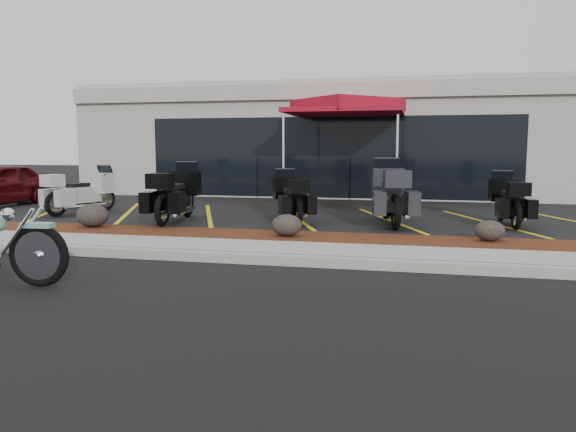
% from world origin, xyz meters
% --- Properties ---
extents(ground, '(90.00, 90.00, 0.00)m').
position_xyz_m(ground, '(0.00, 0.00, 0.00)').
color(ground, black).
rests_on(ground, ground).
extents(curb, '(24.00, 0.25, 0.15)m').
position_xyz_m(curb, '(0.00, 0.90, 0.07)').
color(curb, gray).
rests_on(curb, ground).
extents(sidewalk, '(24.00, 1.20, 0.15)m').
position_xyz_m(sidewalk, '(0.00, 1.60, 0.07)').
color(sidewalk, gray).
rests_on(sidewalk, ground).
extents(mulch_bed, '(24.00, 1.20, 0.16)m').
position_xyz_m(mulch_bed, '(0.00, 2.80, 0.08)').
color(mulch_bed, '#36120C').
rests_on(mulch_bed, ground).
extents(upper_lot, '(26.00, 9.60, 0.15)m').
position_xyz_m(upper_lot, '(0.00, 8.20, 0.07)').
color(upper_lot, black).
rests_on(upper_lot, ground).
extents(dealership_building, '(18.00, 8.16, 4.00)m').
position_xyz_m(dealership_building, '(0.00, 14.47, 2.01)').
color(dealership_building, gray).
rests_on(dealership_building, ground).
extents(boulder_left, '(0.69, 0.58, 0.49)m').
position_xyz_m(boulder_left, '(-3.79, 2.99, 0.41)').
color(boulder_left, black).
rests_on(boulder_left, mulch_bed).
extents(boulder_mid, '(0.58, 0.49, 0.41)m').
position_xyz_m(boulder_mid, '(0.46, 2.69, 0.37)').
color(boulder_mid, black).
rests_on(boulder_mid, mulch_bed).
extents(boulder_right, '(0.52, 0.44, 0.37)m').
position_xyz_m(boulder_right, '(4.11, 2.96, 0.35)').
color(boulder_right, black).
rests_on(boulder_right, mulch_bed).
extents(hero_cruiser, '(3.16, 1.02, 1.10)m').
position_xyz_m(hero_cruiser, '(-1.92, -1.23, 0.55)').
color(hero_cruiser, '#77B99C').
rests_on(hero_cruiser, ground).
extents(touring_white, '(1.39, 2.23, 1.21)m').
position_xyz_m(touring_white, '(-5.19, 5.85, 0.76)').
color(touring_white, silver).
rests_on(touring_white, upper_lot).
extents(touring_black_front, '(1.07, 2.37, 1.34)m').
position_xyz_m(touring_black_front, '(-2.53, 5.06, 0.82)').
color(touring_black_front, black).
rests_on(touring_black_front, upper_lot).
extents(touring_black_mid, '(1.53, 2.16, 1.18)m').
position_xyz_m(touring_black_mid, '(-0.23, 5.48, 0.74)').
color(touring_black_mid, black).
rests_on(touring_black_mid, upper_lot).
extents(touring_grey, '(1.33, 2.59, 1.44)m').
position_xyz_m(touring_grey, '(2.14, 5.74, 0.87)').
color(touring_grey, '#292A2E').
rests_on(touring_grey, upper_lot).
extents(touring_black_rear, '(0.89, 2.04, 1.16)m').
position_xyz_m(touring_black_rear, '(4.71, 5.98, 0.73)').
color(touring_black_rear, black).
rests_on(touring_black_rear, upper_lot).
extents(traffic_cone, '(0.34, 0.34, 0.47)m').
position_xyz_m(traffic_cone, '(0.01, 7.18, 0.38)').
color(traffic_cone, red).
rests_on(traffic_cone, upper_lot).
extents(popup_canopy, '(3.93, 3.93, 3.07)m').
position_xyz_m(popup_canopy, '(0.76, 9.21, 2.94)').
color(popup_canopy, silver).
rests_on(popup_canopy, upper_lot).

